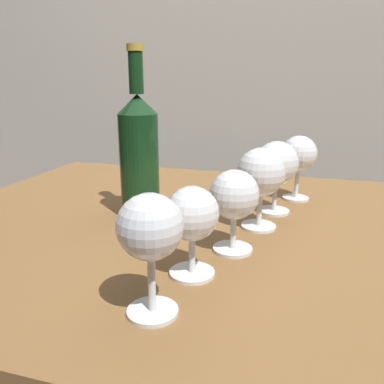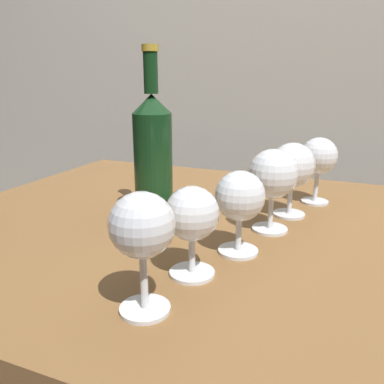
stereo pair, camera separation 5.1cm
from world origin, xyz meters
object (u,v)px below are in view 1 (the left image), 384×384
(wine_glass_amber, at_px, (234,197))
(wine_glass_port, at_px, (299,156))
(wine_bottle, at_px, (139,154))
(wine_glass_merlot, at_px, (277,165))
(wine_glass_rose, at_px, (154,231))
(wine_glass_cabernet, at_px, (192,217))
(wine_glass_chardonnay, at_px, (261,173))

(wine_glass_amber, bearing_deg, wine_glass_port, 74.64)
(wine_bottle, bearing_deg, wine_glass_merlot, 21.35)
(wine_glass_rose, xyz_separation_m, wine_glass_amber, (0.05, 0.19, -0.01))
(wine_glass_amber, bearing_deg, wine_glass_rose, -104.82)
(wine_glass_merlot, xyz_separation_m, wine_bottle, (-0.25, -0.10, 0.03))
(wine_glass_port, bearing_deg, wine_glass_amber, -105.36)
(wine_glass_rose, bearing_deg, wine_glass_port, 74.85)
(wine_glass_rose, bearing_deg, wine_glass_cabernet, 82.93)
(wine_bottle, bearing_deg, wine_glass_cabernet, -50.89)
(wine_glass_amber, distance_m, wine_glass_port, 0.32)
(wine_glass_rose, xyz_separation_m, wine_bottle, (-0.15, 0.30, 0.02))
(wine_glass_rose, distance_m, wine_bottle, 0.34)
(wine_glass_rose, xyz_separation_m, wine_glass_port, (0.13, 0.50, -0.00))
(wine_glass_rose, distance_m, wine_glass_cabernet, 0.10)
(wine_glass_amber, distance_m, wine_bottle, 0.23)
(wine_glass_merlot, relative_size, wine_bottle, 0.45)
(wine_glass_amber, relative_size, wine_glass_merlot, 0.90)
(wine_glass_rose, height_order, wine_glass_cabernet, wine_glass_rose)
(wine_glass_rose, relative_size, wine_glass_chardonnay, 0.99)
(wine_glass_chardonnay, distance_m, wine_glass_merlot, 0.09)
(wine_glass_amber, xyz_separation_m, wine_glass_merlot, (0.05, 0.20, 0.01))
(wine_glass_cabernet, xyz_separation_m, wine_glass_chardonnay, (0.07, 0.20, 0.02))
(wine_glass_rose, height_order, wine_glass_merlot, same)
(wine_glass_chardonnay, bearing_deg, wine_glass_rose, -104.42)
(wine_glass_rose, height_order, wine_glass_chardonnay, wine_glass_chardonnay)
(wine_glass_merlot, bearing_deg, wine_glass_cabernet, -105.93)
(wine_glass_amber, xyz_separation_m, wine_glass_port, (0.08, 0.30, 0.01))
(wine_glass_chardonnay, relative_size, wine_glass_merlot, 1.02)
(wine_glass_rose, bearing_deg, wine_glass_merlot, 76.28)
(wine_glass_cabernet, distance_m, wine_glass_port, 0.42)
(wine_glass_cabernet, height_order, wine_bottle, wine_bottle)
(wine_glass_port, relative_size, wine_bottle, 0.45)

